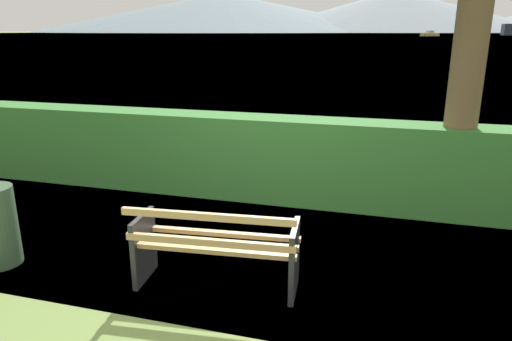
# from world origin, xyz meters

# --- Properties ---
(ground_plane) EXTENTS (1400.00, 1400.00, 0.00)m
(ground_plane) POSITION_xyz_m (0.00, 0.00, 0.00)
(ground_plane) COLOR olive
(water_surface) EXTENTS (620.00, 620.00, 0.00)m
(water_surface) POSITION_xyz_m (0.00, 309.28, 0.00)
(water_surface) COLOR slate
(water_surface) RESTS_ON ground_plane
(park_bench) EXTENTS (1.61, 0.71, 0.87)m
(park_bench) POSITION_xyz_m (0.01, -0.06, 0.42)
(park_bench) COLOR tan
(park_bench) RESTS_ON ground_plane
(hedge_row) EXTENTS (10.82, 0.60, 1.20)m
(hedge_row) POSITION_xyz_m (0.00, 2.52, 0.60)
(hedge_row) COLOR #387A33
(hedge_row) RESTS_ON ground_plane
(sailboat_mid) EXTENTS (7.42, 6.42, 2.10)m
(sailboat_mid) POSITION_xyz_m (14.79, 198.91, 0.75)
(sailboat_mid) COLOR gold
(sailboat_mid) RESTS_ON water_surface
(distant_hills) EXTENTS (772.16, 421.73, 44.38)m
(distant_hills) POSITION_xyz_m (-36.99, 555.01, 21.95)
(distant_hills) COLOR slate
(distant_hills) RESTS_ON ground_plane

